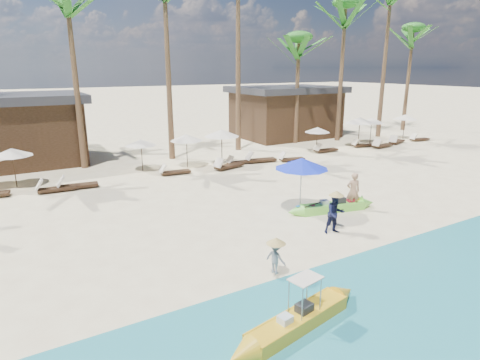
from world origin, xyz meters
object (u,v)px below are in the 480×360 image
yellow_canoe (298,320)px  blue_umbrella (302,163)px  green_canoe (332,207)px  tourist (353,191)px

yellow_canoe → blue_umbrella: blue_umbrella is taller
green_canoe → tourist: (0.90, -0.24, 0.61)m
tourist → blue_umbrella: blue_umbrella is taller
blue_umbrella → yellow_canoe: bearing=-128.6°
yellow_canoe → blue_umbrella: (4.85, 6.06, 1.92)m
green_canoe → tourist: tourist is taller
green_canoe → blue_umbrella: size_ratio=1.94×
tourist → blue_umbrella: 2.68m
tourist → blue_umbrella: bearing=4.4°
green_canoe → tourist: bearing=-3.2°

